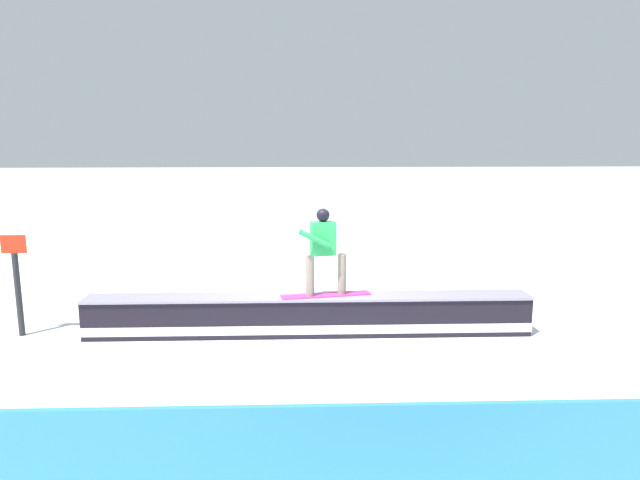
% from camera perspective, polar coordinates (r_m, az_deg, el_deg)
% --- Properties ---
extents(ground_plane, '(120.00, 120.00, 0.00)m').
position_cam_1_polar(ground_plane, '(9.48, -1.16, -9.72)').
color(ground_plane, white).
extents(grind_box, '(7.46, 0.62, 0.68)m').
position_cam_1_polar(grind_box, '(9.38, -1.17, -7.95)').
color(grind_box, black).
rests_on(grind_box, ground_plane).
extents(snowboarder, '(1.53, 0.55, 1.47)m').
position_cam_1_polar(snowboarder, '(9.08, 0.39, -0.88)').
color(snowboarder, '#B93287').
rests_on(snowboarder, grind_box).
extents(safety_fence, '(9.42, 0.15, 1.05)m').
position_cam_1_polar(safety_fence, '(5.06, 0.17, -22.04)').
color(safety_fence, '#3283E7').
rests_on(safety_fence, ground_plane).
extents(trail_marker, '(0.40, 0.10, 1.72)m').
position_cam_1_polar(trail_marker, '(10.44, -28.83, -3.84)').
color(trail_marker, '#262628').
rests_on(trail_marker, ground_plane).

